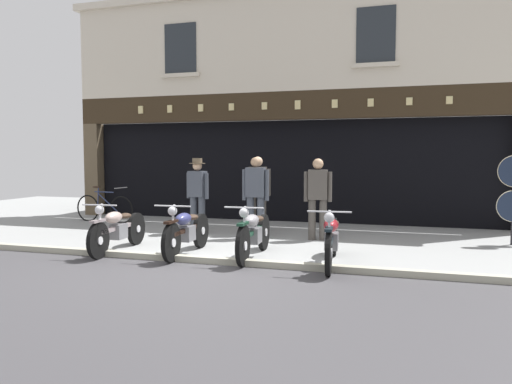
{
  "coord_description": "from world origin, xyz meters",
  "views": [
    {
      "loc": [
        3.02,
        -7.01,
        1.68
      ],
      "look_at": [
        0.1,
        2.53,
        0.96
      ],
      "focal_mm": 34.47,
      "sensor_mm": 36.0,
      "label": 1
    }
  ],
  "objects_px": {
    "salesman_right": "(318,195)",
    "assistant_far_right": "(258,191)",
    "salesman_left": "(198,192)",
    "advert_board_far": "(196,155)",
    "motorcycle_center_left": "(187,230)",
    "motorcycle_center": "(254,232)",
    "motorcycle_left": "(118,228)",
    "advert_board_near": "(229,156)",
    "shopkeeper_center": "(256,194)",
    "motorcycle_center_right": "(331,238)",
    "leaning_bicycle": "(104,207)"
  },
  "relations": [
    {
      "from": "motorcycle_left",
      "to": "motorcycle_center_right",
      "type": "height_order",
      "value": "motorcycle_center_right"
    },
    {
      "from": "motorcycle_left",
      "to": "salesman_left",
      "type": "distance_m",
      "value": 2.47
    },
    {
      "from": "motorcycle_left",
      "to": "motorcycle_center_right",
      "type": "bearing_deg",
      "value": 176.31
    },
    {
      "from": "shopkeeper_center",
      "to": "salesman_right",
      "type": "relative_size",
      "value": 1.02
    },
    {
      "from": "motorcycle_left",
      "to": "assistant_far_right",
      "type": "xyz_separation_m",
      "value": [
        1.8,
        2.58,
        0.52
      ]
    },
    {
      "from": "salesman_left",
      "to": "salesman_right",
      "type": "height_order",
      "value": "salesman_left"
    },
    {
      "from": "shopkeeper_center",
      "to": "advert_board_near",
      "type": "height_order",
      "value": "advert_board_near"
    },
    {
      "from": "salesman_left",
      "to": "advert_board_far",
      "type": "height_order",
      "value": "advert_board_far"
    },
    {
      "from": "motorcycle_center_right",
      "to": "salesman_left",
      "type": "xyz_separation_m",
      "value": [
        -3.28,
        2.34,
        0.49
      ]
    },
    {
      "from": "salesman_right",
      "to": "motorcycle_center_right",
      "type": "bearing_deg",
      "value": 98.23
    },
    {
      "from": "salesman_left",
      "to": "salesman_right",
      "type": "relative_size",
      "value": 1.0
    },
    {
      "from": "motorcycle_center_left",
      "to": "salesman_left",
      "type": "xyz_separation_m",
      "value": [
        -0.79,
        2.27,
        0.49
      ]
    },
    {
      "from": "motorcycle_left",
      "to": "advert_board_far",
      "type": "relative_size",
      "value": 1.99
    },
    {
      "from": "motorcycle_center_right",
      "to": "assistant_far_right",
      "type": "height_order",
      "value": "assistant_far_right"
    },
    {
      "from": "motorcycle_left",
      "to": "advert_board_near",
      "type": "relative_size",
      "value": 1.79
    },
    {
      "from": "salesman_right",
      "to": "advert_board_far",
      "type": "height_order",
      "value": "advert_board_far"
    },
    {
      "from": "motorcycle_left",
      "to": "advert_board_far",
      "type": "bearing_deg",
      "value": -86.44
    },
    {
      "from": "leaning_bicycle",
      "to": "shopkeeper_center",
      "type": "bearing_deg",
      "value": 79.68
    },
    {
      "from": "motorcycle_center",
      "to": "leaning_bicycle",
      "type": "xyz_separation_m",
      "value": [
        -5.0,
        3.13,
        -0.05
      ]
    },
    {
      "from": "salesman_right",
      "to": "advert_board_far",
      "type": "bearing_deg",
      "value": -41.84
    },
    {
      "from": "motorcycle_left",
      "to": "salesman_right",
      "type": "height_order",
      "value": "salesman_right"
    },
    {
      "from": "motorcycle_center_left",
      "to": "salesman_right",
      "type": "relative_size",
      "value": 1.18
    },
    {
      "from": "motorcycle_center_left",
      "to": "salesman_right",
      "type": "height_order",
      "value": "salesman_right"
    },
    {
      "from": "salesman_left",
      "to": "advert_board_near",
      "type": "bearing_deg",
      "value": -74.78
    },
    {
      "from": "motorcycle_left",
      "to": "motorcycle_center",
      "type": "bearing_deg",
      "value": -179.54
    },
    {
      "from": "shopkeeper_center",
      "to": "assistant_far_right",
      "type": "height_order",
      "value": "assistant_far_right"
    },
    {
      "from": "motorcycle_center",
      "to": "motorcycle_center_right",
      "type": "height_order",
      "value": "motorcycle_center_right"
    },
    {
      "from": "motorcycle_center_right",
      "to": "advert_board_far",
      "type": "height_order",
      "value": "advert_board_far"
    },
    {
      "from": "motorcycle_center",
      "to": "advert_board_near",
      "type": "height_order",
      "value": "advert_board_near"
    },
    {
      "from": "assistant_far_right",
      "to": "motorcycle_left",
      "type": "bearing_deg",
      "value": 44.14
    },
    {
      "from": "motorcycle_left",
      "to": "shopkeeper_center",
      "type": "xyz_separation_m",
      "value": [
        1.91,
        2.08,
        0.51
      ]
    },
    {
      "from": "motorcycle_center",
      "to": "motorcycle_center_right",
      "type": "distance_m",
      "value": 1.32
    },
    {
      "from": "motorcycle_center_right",
      "to": "advert_board_near",
      "type": "bearing_deg",
      "value": -59.72
    },
    {
      "from": "motorcycle_center_left",
      "to": "motorcycle_center",
      "type": "height_order",
      "value": "motorcycle_center"
    },
    {
      "from": "motorcycle_center_left",
      "to": "shopkeeper_center",
      "type": "height_order",
      "value": "shopkeeper_center"
    },
    {
      "from": "salesman_right",
      "to": "assistant_far_right",
      "type": "relative_size",
      "value": 0.98
    },
    {
      "from": "motorcycle_center_left",
      "to": "leaning_bicycle",
      "type": "relative_size",
      "value": 1.1
    },
    {
      "from": "assistant_far_right",
      "to": "advert_board_near",
      "type": "xyz_separation_m",
      "value": [
        -1.51,
        2.33,
        0.75
      ]
    },
    {
      "from": "assistant_far_right",
      "to": "advert_board_near",
      "type": "bearing_deg",
      "value": -67.96
    },
    {
      "from": "motorcycle_center_right",
      "to": "leaning_bicycle",
      "type": "distance_m",
      "value": 7.12
    },
    {
      "from": "shopkeeper_center",
      "to": "advert_board_near",
      "type": "xyz_separation_m",
      "value": [
        -1.61,
        2.83,
        0.76
      ]
    },
    {
      "from": "motorcycle_center",
      "to": "shopkeeper_center",
      "type": "distance_m",
      "value": 2.02
    },
    {
      "from": "motorcycle_center",
      "to": "salesman_left",
      "type": "bearing_deg",
      "value": -50.75
    },
    {
      "from": "leaning_bicycle",
      "to": "salesman_right",
      "type": "bearing_deg",
      "value": 84.6
    },
    {
      "from": "motorcycle_left",
      "to": "motorcycle_center_left",
      "type": "relative_size",
      "value": 1.01
    },
    {
      "from": "motorcycle_center_right",
      "to": "advert_board_near",
      "type": "height_order",
      "value": "advert_board_near"
    },
    {
      "from": "motorcycle_center_left",
      "to": "assistant_far_right",
      "type": "distance_m",
      "value": 2.58
    },
    {
      "from": "motorcycle_center_left",
      "to": "advert_board_far",
      "type": "relative_size",
      "value": 1.97
    },
    {
      "from": "salesman_left",
      "to": "salesman_right",
      "type": "xyz_separation_m",
      "value": [
        2.67,
        -0.13,
        -0.0
      ]
    },
    {
      "from": "salesman_right",
      "to": "advert_board_near",
      "type": "distance_m",
      "value": 3.99
    }
  ]
}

